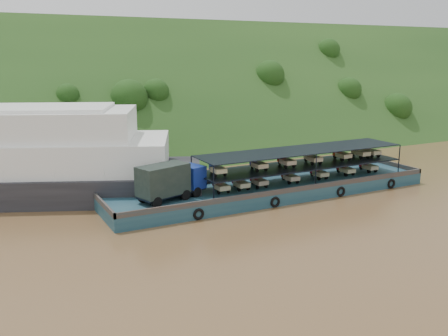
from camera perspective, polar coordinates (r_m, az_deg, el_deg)
name	(u,v)px	position (r m, az deg, el deg)	size (l,w,h in m)	color
ground	(256,204)	(48.91, 3.71, -4.11)	(160.00, 160.00, 0.00)	brown
hillside	(140,145)	(81.04, -9.54, 2.55)	(140.00, 28.00, 28.00)	#1B3C15
cargo_barge	(266,186)	(51.01, 4.81, -2.07)	(35.00, 7.18, 4.58)	#143647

